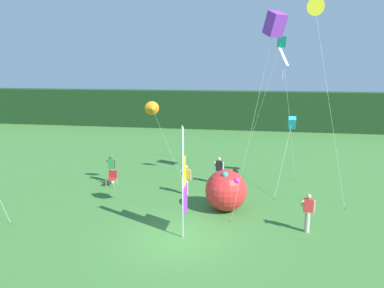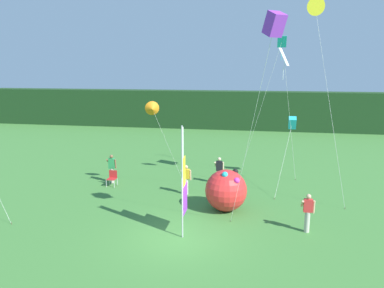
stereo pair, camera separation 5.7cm
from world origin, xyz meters
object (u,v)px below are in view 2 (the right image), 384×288
inflatable_balloon (226,190)px  folding_chair (112,177)px  banner_flag (184,183)px  kite_cyan_box_0 (292,123)px  person_far_left (186,179)px  kite_cyan_diamond_5 (278,53)px  kite_white_diamond_4 (284,62)px  person_far_right (219,170)px  kite_yellow_delta_1 (315,7)px  kite_orange_delta_3 (152,109)px  kite_purple_box_6 (274,25)px  person_near_banner (112,168)px  person_mid_field (308,212)px

inflatable_balloon → folding_chair: 7.31m
banner_flag → kite_cyan_box_0: 10.02m
person_far_left → kite_cyan_box_0: (5.74, 3.84, 2.62)m
inflatable_balloon → kite_cyan_diamond_5: (2.44, 6.05, 6.56)m
kite_white_diamond_4 → person_far_right: bearing=-173.4°
person_far_left → kite_yellow_delta_1: 10.70m
folding_chair → person_far_right: bearing=13.0°
kite_orange_delta_3 → kite_white_diamond_4: kite_white_diamond_4 is taller
kite_cyan_box_0 → kite_orange_delta_3: kite_orange_delta_3 is taller
person_far_left → kite_cyan_diamond_5: 9.20m
kite_yellow_delta_1 → kite_purple_box_6: size_ratio=1.16×
inflatable_balloon → kite_purple_box_6: bearing=-63.4°
kite_yellow_delta_1 → kite_orange_delta_3: 9.44m
kite_cyan_diamond_5 → kite_purple_box_6: size_ratio=0.99×
person_far_left → inflatable_balloon: 3.00m
person_far_right → kite_cyan_diamond_5: (3.18, 2.04, 6.71)m
kite_cyan_box_0 → kite_white_diamond_4: (-0.73, -1.34, 3.56)m
banner_flag → person_near_banner: banner_flag is taller
kite_yellow_delta_1 → kite_cyan_diamond_5: (-1.44, 3.56, -2.01)m
person_far_left → kite_white_diamond_4: 8.34m
person_near_banner → kite_purple_box_6: (8.82, -6.69, 7.25)m
person_mid_field → person_far_left: size_ratio=1.02×
person_far_left → kite_cyan_box_0: 7.39m
person_mid_field → kite_cyan_box_0: bearing=90.9°
inflatable_balloon → kite_orange_delta_3: 5.81m
person_far_right → kite_cyan_diamond_5: bearing=32.6°
kite_orange_delta_3 → person_near_banner: bearing=158.1°
kite_cyan_diamond_5 → kite_white_diamond_4: bearing=-80.9°
banner_flag → inflatable_balloon: bearing=62.8°
inflatable_balloon → kite_purple_box_6: (1.79, -3.58, 7.16)m
person_far_left → kite_purple_box_6: 10.01m
kite_cyan_box_0 → kite_cyan_diamond_5: 4.20m
person_near_banner → folding_chair: (0.21, -0.51, -0.41)m
kite_yellow_delta_1 → inflatable_balloon: bearing=-147.4°
kite_cyan_box_0 → kite_white_diamond_4: size_ratio=0.53×
kite_cyan_diamond_5 → kite_purple_box_6: kite_purple_box_6 is taller
kite_cyan_box_0 → kite_orange_delta_3: size_ratio=0.83×
banner_flag → kite_orange_delta_3: 6.01m
person_mid_field → kite_cyan_box_0: size_ratio=0.40×
kite_cyan_box_0 → person_far_left: bearing=-146.2°
inflatable_balloon → kite_yellow_delta_1: 9.72m
kite_orange_delta_3 → person_mid_field: bearing=-26.0°
kite_white_diamond_4 → kite_cyan_diamond_5: kite_cyan_diamond_5 is taller
person_mid_field → kite_orange_delta_3: kite_orange_delta_3 is taller
inflatable_balloon → person_far_right: bearing=100.5°
banner_flag → kite_cyan_diamond_5: size_ratio=0.54×
person_near_banner → kite_yellow_delta_1: size_ratio=0.17×
kite_white_diamond_4 → person_far_left: bearing=-153.5°
person_far_right → person_mid_field: bearing=-53.5°
banner_flag → kite_cyan_box_0: (4.91, 8.63, 1.29)m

